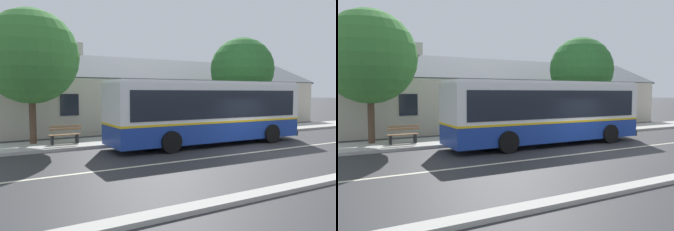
% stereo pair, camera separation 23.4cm
% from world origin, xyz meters
% --- Properties ---
extents(ground_plane, '(300.00, 300.00, 0.00)m').
position_xyz_m(ground_plane, '(0.00, 0.00, 0.00)').
color(ground_plane, '#2D2D30').
extents(sidewalk_far, '(60.00, 3.00, 0.15)m').
position_xyz_m(sidewalk_far, '(0.00, 6.00, 0.07)').
color(sidewalk_far, '#ADAAA3').
rests_on(sidewalk_far, ground).
extents(lane_divider_stripe, '(60.00, 0.16, 0.01)m').
position_xyz_m(lane_divider_stripe, '(0.00, 0.00, 0.00)').
color(lane_divider_stripe, beige).
rests_on(lane_divider_stripe, ground).
extents(community_building, '(26.95, 9.42, 6.55)m').
position_xyz_m(community_building, '(2.46, 13.95, 1.93)').
color(community_building, beige).
rests_on(community_building, ground).
extents(transit_bus, '(10.74, 2.87, 3.28)m').
position_xyz_m(transit_bus, '(-1.11, 2.90, 1.76)').
color(transit_bus, navy).
rests_on(transit_bus, ground).
extents(bench_by_building, '(1.52, 0.51, 0.94)m').
position_xyz_m(bench_by_building, '(-7.80, 5.84, 0.56)').
color(bench_by_building, brown).
rests_on(bench_by_building, sidewalk_far).
extents(bench_down_street, '(1.82, 0.51, 0.94)m').
position_xyz_m(bench_down_street, '(-2.86, 6.03, 0.58)').
color(bench_down_street, brown).
rests_on(bench_down_street, sidewalk_far).
extents(street_tree_primary, '(4.43, 4.43, 6.57)m').
position_xyz_m(street_tree_primary, '(4.72, 6.82, 4.34)').
color(street_tree_primary, '#4C3828').
rests_on(street_tree_primary, ground).
extents(street_tree_secondary, '(4.68, 4.68, 6.83)m').
position_xyz_m(street_tree_secondary, '(-9.16, 6.71, 4.48)').
color(street_tree_secondary, '#4C3828').
rests_on(street_tree_secondary, ground).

